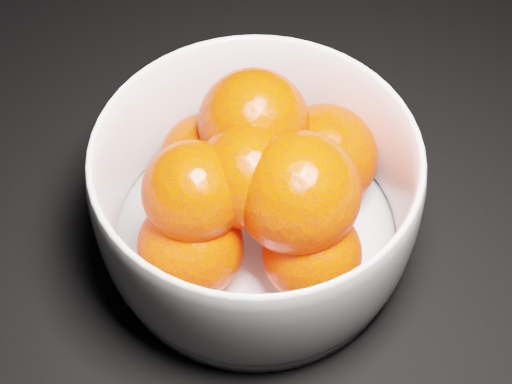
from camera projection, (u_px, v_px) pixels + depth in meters
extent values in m
cube|color=black|center=(356.00, 13.00, 0.77)|extent=(3.00, 3.00, 0.00)
cylinder|color=silver|center=(256.00, 235.00, 0.59)|extent=(0.23, 0.23, 0.01)
sphere|color=#FF2B00|center=(323.00, 158.00, 0.58)|extent=(0.09, 0.09, 0.09)
sphere|color=#FF2B00|center=(207.00, 159.00, 0.58)|extent=(0.07, 0.07, 0.07)
sphere|color=#FF2B00|center=(191.00, 247.00, 0.53)|extent=(0.08, 0.08, 0.08)
sphere|color=#FF2B00|center=(312.00, 254.00, 0.52)|extent=(0.07, 0.07, 0.07)
sphere|color=#FF2B00|center=(254.00, 124.00, 0.54)|extent=(0.08, 0.08, 0.08)
sphere|color=#FF2B00|center=(194.00, 192.00, 0.50)|extent=(0.07, 0.07, 0.07)
sphere|color=#FF2B00|center=(298.00, 193.00, 0.50)|extent=(0.09, 0.09, 0.09)
sphere|color=#FF2B00|center=(248.00, 176.00, 0.51)|extent=(0.08, 0.08, 0.08)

